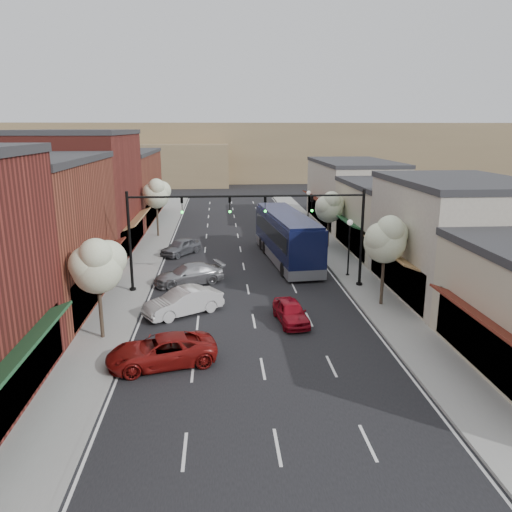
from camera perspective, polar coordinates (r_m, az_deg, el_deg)
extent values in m
plane|color=black|center=(27.82, 0.05, -8.99)|extent=(160.00, 160.00, 0.00)
cube|color=gray|center=(45.76, -12.28, 0.22)|extent=(2.80, 73.00, 0.15)
cube|color=gray|center=(46.47, 8.69, 0.61)|extent=(2.80, 73.00, 0.15)
cube|color=gray|center=(45.59, -10.54, 0.26)|extent=(0.25, 73.00, 0.17)
cube|color=gray|center=(46.17, 6.99, 0.58)|extent=(0.25, 73.00, 0.17)
cube|color=black|center=(21.47, -26.91, -13.42)|extent=(0.60, 11.90, 2.60)
cube|color=#1D4828|center=(20.55, -25.30, -9.85)|extent=(1.07, 9.80, 0.49)
cube|color=brown|center=(34.43, -25.27, 2.06)|extent=(9.00, 14.00, 9.00)
cube|color=#2D2D30|center=(33.85, -26.13, 9.85)|extent=(9.20, 14.10, 0.40)
cube|color=black|center=(33.85, -18.09, -2.53)|extent=(0.60, 11.90, 2.60)
cube|color=#581E14|center=(33.27, -16.95, -0.04)|extent=(1.07, 9.80, 0.49)
cube|color=maroon|center=(47.46, -19.49, 6.60)|extent=(9.00, 14.00, 10.50)
cube|color=#2D2D30|center=(47.10, -20.06, 13.17)|extent=(9.20, 14.10, 0.40)
cube|color=black|center=(47.14, -14.19, 2.43)|extent=(0.60, 11.90, 2.60)
cube|color=#9A7546|center=(46.73, -13.33, 4.25)|extent=(1.07, 9.80, 0.49)
cube|color=brown|center=(63.08, -15.70, 7.50)|extent=(9.00, 18.00, 8.00)
cube|color=#2D2D30|center=(62.75, -15.97, 11.30)|extent=(9.20, 18.10, 0.40)
cube|color=black|center=(62.71, -11.77, 5.48)|extent=(0.60, 15.30, 2.60)
cube|color=#1D4828|center=(62.40, -11.11, 6.86)|extent=(1.07, 12.60, 0.49)
cube|color=black|center=(24.75, 25.59, -9.55)|extent=(0.60, 10.20, 2.60)
cube|color=#581E14|center=(23.83, 24.30, -6.43)|extent=(1.07, 8.40, 0.49)
cube|color=#B8AF9E|center=(35.92, 21.81, 1.65)|extent=(8.00, 12.00, 7.50)
cube|color=#2D2D30|center=(35.32, 22.41, 7.91)|extent=(8.20, 12.10, 0.40)
cube|color=black|center=(34.98, 16.02, -1.83)|extent=(0.60, 10.20, 2.60)
cube|color=#9A7546|center=(34.33, 14.94, 0.54)|extent=(1.07, 8.40, 0.49)
cube|color=#B7AD91|center=(46.91, 15.42, 4.03)|extent=(8.00, 12.00, 6.00)
cube|color=#2D2D30|center=(46.46, 15.68, 7.91)|extent=(8.20, 12.10, 0.40)
cube|color=black|center=(46.07, 10.96, 2.33)|extent=(0.60, 10.20, 2.60)
cube|color=#1D4828|center=(45.58, 10.08, 4.17)|extent=(1.07, 8.40, 0.49)
cube|color=#B8AF9E|center=(60.04, 11.02, 6.96)|extent=(8.00, 16.00, 7.00)
cube|color=#2D2D30|center=(59.69, 11.20, 10.48)|extent=(8.20, 16.10, 0.40)
cube|color=black|center=(59.45, 7.48, 5.18)|extent=(0.60, 13.60, 2.60)
cube|color=#581E14|center=(59.07, 6.76, 6.61)|extent=(1.07, 11.20, 0.49)
cube|color=#7A6647|center=(115.57, -3.39, 11.93)|extent=(120.00, 30.00, 12.00)
cube|color=#7A6647|center=(106.23, -17.08, 10.03)|extent=(50.00, 20.00, 8.00)
cylinder|color=black|center=(36.56, 11.70, -3.23)|extent=(0.44, 0.44, 0.30)
cylinder|color=black|center=(35.70, 11.97, 1.90)|extent=(0.20, 0.20, 7.00)
cylinder|color=black|center=(34.26, 5.76, 6.89)|extent=(8.00, 0.14, 0.14)
imported|color=black|center=(34.42, 6.39, 5.90)|extent=(0.18, 0.46, 1.10)
sphere|color=#19E533|center=(34.36, 6.41, 5.18)|extent=(0.18, 0.18, 0.18)
imported|color=black|center=(33.97, 1.05, 5.87)|extent=(0.18, 0.46, 1.10)
sphere|color=#19E533|center=(33.92, 1.07, 5.14)|extent=(0.18, 0.18, 0.18)
cylinder|color=black|center=(35.71, -13.89, -3.79)|extent=(0.44, 0.44, 0.30)
cylinder|color=black|center=(34.83, -14.22, 1.46)|extent=(0.20, 0.20, 7.00)
cylinder|color=black|center=(33.81, -7.81, 6.73)|extent=(8.00, 0.14, 0.14)
imported|color=black|center=(33.92, -8.46, 5.71)|extent=(0.18, 0.46, 1.10)
sphere|color=#19E533|center=(33.87, -8.44, 4.97)|extent=(0.18, 0.18, 0.18)
imported|color=black|center=(33.84, -3.02, 5.82)|extent=(0.18, 0.46, 1.10)
sphere|color=#19E533|center=(33.79, -3.00, 5.09)|extent=(0.18, 0.18, 0.18)
cylinder|color=#47382B|center=(32.51, 14.26, -2.47)|extent=(0.20, 0.20, 3.71)
sphere|color=beige|center=(31.93, 14.52, 1.52)|extent=(2.60, 2.60, 2.60)
sphere|color=beige|center=(32.27, 15.24, 2.45)|extent=(2.00, 2.00, 2.00)
sphere|color=beige|center=(31.45, 14.04, 2.01)|extent=(1.90, 1.90, 1.90)
sphere|color=beige|center=(31.31, 15.08, 2.97)|extent=(1.70, 1.70, 1.70)
cylinder|color=#47382B|center=(47.53, 8.24, 2.90)|extent=(0.20, 0.20, 3.33)
sphere|color=beige|center=(47.16, 8.33, 5.37)|extent=(2.60, 2.60, 2.60)
sphere|color=beige|center=(47.49, 8.87, 5.92)|extent=(2.00, 2.00, 2.00)
sphere|color=beige|center=(46.73, 7.95, 5.69)|extent=(1.90, 1.90, 1.90)
sphere|color=beige|center=(46.57, 8.63, 6.28)|extent=(1.70, 1.70, 1.70)
cylinder|color=#47382B|center=(27.84, -17.34, -5.77)|extent=(0.20, 0.20, 3.52)
sphere|color=beige|center=(27.18, -17.69, -1.41)|extent=(2.60, 2.60, 2.60)
sphere|color=beige|center=(27.24, -16.59, -0.33)|extent=(2.00, 2.00, 2.00)
sphere|color=beige|center=(26.91, -18.71, -0.92)|extent=(1.90, 1.90, 1.90)
sphere|color=beige|center=(26.47, -17.86, 0.13)|extent=(1.70, 1.70, 1.70)
cylinder|color=#47382B|center=(52.64, -11.20, 4.18)|extent=(0.20, 0.20, 3.84)
sphere|color=beige|center=(52.28, -11.33, 6.77)|extent=(2.60, 2.60, 2.60)
sphere|color=beige|center=(52.46, -10.77, 7.35)|extent=(2.00, 2.00, 2.00)
sphere|color=beige|center=(51.99, -11.83, 7.10)|extent=(1.90, 1.90, 1.90)
sphere|color=beige|center=(51.66, -11.33, 7.75)|extent=(1.70, 1.70, 1.70)
cylinder|color=black|center=(38.82, 10.42, -2.20)|extent=(0.28, 0.28, 0.20)
cylinder|color=black|center=(38.33, 10.55, 0.52)|extent=(0.12, 0.12, 4.00)
sphere|color=white|center=(37.87, 10.70, 3.78)|extent=(0.44, 0.44, 0.44)
cylinder|color=black|center=(55.42, 5.92, 2.97)|extent=(0.28, 0.28, 0.20)
cylinder|color=black|center=(55.08, 5.97, 4.91)|extent=(0.12, 0.12, 4.00)
sphere|color=white|center=(54.76, 6.03, 7.20)|extent=(0.44, 0.44, 0.44)
cube|color=#0D1235|center=(42.37, 3.53, 2.31)|extent=(4.23, 13.56, 3.44)
cube|color=#595B60|center=(42.72, 3.49, 0.26)|extent=(4.25, 13.59, 0.78)
cube|color=black|center=(42.26, 3.54, 2.97)|extent=(4.18, 12.51, 1.22)
cube|color=#0D1235|center=(42.03, 3.56, 4.67)|extent=(3.94, 13.01, 0.28)
cube|color=black|center=(35.97, 6.01, 1.23)|extent=(2.31, 0.31, 1.33)
cylinder|color=black|center=(38.05, 3.21, -1.57)|extent=(0.47, 1.19, 1.16)
cylinder|color=black|center=(38.72, 6.99, -1.37)|extent=(0.47, 1.19, 1.16)
cylinder|color=black|center=(46.47, 0.70, 1.41)|extent=(0.47, 1.19, 1.16)
cylinder|color=black|center=(47.02, 3.85, 1.54)|extent=(0.47, 1.19, 1.16)
cylinder|color=black|center=(44.98, 1.08, 0.97)|extent=(0.47, 1.19, 1.16)
cylinder|color=black|center=(45.55, 4.32, 1.10)|extent=(0.47, 1.19, 1.16)
imported|color=maroon|center=(29.31, 4.00, -6.38)|extent=(2.03, 4.05, 1.32)
imported|color=maroon|center=(24.68, -10.76, -10.60)|extent=(5.64, 3.60, 1.45)
imported|color=silver|center=(30.77, -8.30, -5.20)|extent=(5.02, 4.03, 1.60)
imported|color=gray|center=(36.57, -7.67, -2.09)|extent=(5.49, 3.75, 1.48)
imported|color=#5C5D63|center=(45.13, -8.57, 1.05)|extent=(3.90, 4.46, 1.45)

